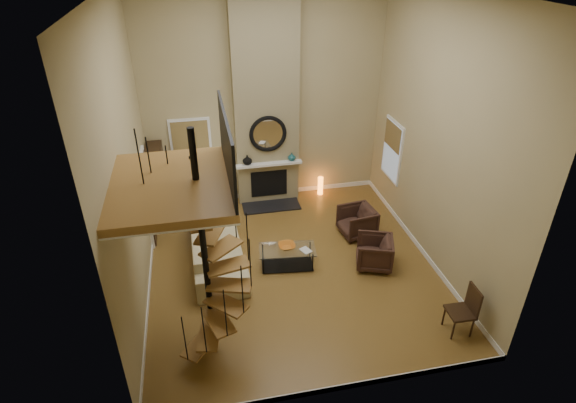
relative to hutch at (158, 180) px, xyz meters
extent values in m
cube|color=olive|center=(2.79, -2.83, -0.95)|extent=(6.00, 6.50, 0.01)
cube|color=tan|center=(2.79, 0.42, 1.80)|extent=(6.00, 0.02, 5.50)
cube|color=tan|center=(2.79, -6.08, 1.80)|extent=(6.00, 0.02, 5.50)
cube|color=tan|center=(-0.21, -2.83, 1.80)|extent=(0.02, 6.50, 5.50)
cube|color=tan|center=(5.79, -2.83, 1.80)|extent=(0.02, 6.50, 5.50)
cube|color=white|center=(2.79, 0.41, -0.89)|extent=(6.00, 0.02, 0.12)
cube|color=white|center=(2.79, -6.07, -0.89)|extent=(6.00, 0.02, 0.12)
cube|color=white|center=(-0.20, -2.83, -0.89)|extent=(0.02, 6.50, 0.12)
cube|color=white|center=(5.78, -2.83, -0.89)|extent=(0.02, 6.50, 0.12)
cube|color=#8A7E5A|center=(2.79, 0.23, 1.80)|extent=(1.60, 0.38, 5.50)
cube|color=black|center=(2.79, -0.26, -0.93)|extent=(1.50, 0.60, 0.04)
cube|color=black|center=(2.79, 0.03, -0.40)|extent=(0.95, 0.02, 0.72)
cube|color=white|center=(2.79, -0.05, 0.20)|extent=(1.70, 0.18, 0.06)
torus|color=black|center=(2.79, 0.01, 1.00)|extent=(0.94, 0.10, 0.94)
cylinder|color=white|center=(2.79, 0.02, 1.00)|extent=(0.80, 0.01, 0.80)
imported|color=black|center=(2.24, -0.01, 0.35)|extent=(0.24, 0.24, 0.25)
imported|color=#174C52|center=(3.39, -0.01, 0.33)|extent=(0.20, 0.20, 0.21)
cube|color=white|center=(0.89, 0.40, 0.65)|extent=(1.02, 0.04, 1.52)
cube|color=#8C9EB2|center=(0.89, 0.38, 0.65)|extent=(0.90, 0.01, 1.40)
cube|color=olive|center=(0.89, 0.36, 0.86)|extent=(0.90, 0.01, 0.98)
cube|color=white|center=(5.77, -0.83, 0.65)|extent=(0.04, 1.02, 1.52)
cube|color=#8C9EB2|center=(5.75, -0.83, 0.65)|extent=(0.01, 0.90, 1.40)
cube|color=olive|center=(5.73, -0.83, 1.03)|extent=(0.01, 0.90, 0.63)
cube|color=white|center=(-0.18, -1.03, 0.10)|extent=(0.06, 1.05, 2.16)
cube|color=#311E10|center=(-0.14, -1.03, 0.07)|extent=(0.05, 0.90, 2.05)
cube|color=#8C9EB2|center=(-0.11, -1.03, 0.50)|extent=(0.01, 0.60, 0.90)
cube|color=olive|center=(0.64, -4.63, 2.23)|extent=(1.70, 2.20, 0.12)
cube|color=white|center=(0.64, -4.63, 2.16)|extent=(1.70, 2.20, 0.03)
cube|color=black|center=(1.46, -4.63, 2.76)|extent=(0.04, 2.20, 0.94)
cylinder|color=black|center=(0.99, -4.63, 1.06)|extent=(0.10, 0.10, 4.02)
cube|color=olive|center=(0.77, -4.91, -0.69)|extent=(0.71, 0.78, 0.04)
cylinder|color=black|center=(0.55, -5.20, -0.22)|extent=(0.02, 0.02, 0.94)
cube|color=olive|center=(0.93, -4.98, -0.43)|extent=(0.46, 0.77, 0.04)
cylinder|color=black|center=(0.87, -5.34, 0.04)|extent=(0.02, 0.02, 0.94)
cube|color=olive|center=(1.10, -4.97, -0.17)|extent=(0.55, 0.79, 0.04)
cylinder|color=black|center=(1.22, -5.31, 0.30)|extent=(0.02, 0.02, 0.94)
cube|color=olive|center=(1.25, -4.88, 0.09)|extent=(0.75, 0.74, 0.04)
cylinder|color=black|center=(1.51, -5.13, 0.56)|extent=(0.02, 0.02, 0.94)
cube|color=olive|center=(1.34, -4.73, 0.35)|extent=(0.79, 0.53, 0.04)
cylinder|color=black|center=(1.68, -4.83, 0.82)|extent=(0.02, 0.02, 0.94)
cube|color=olive|center=(1.34, -4.55, 0.61)|extent=(0.77, 0.48, 0.04)
cylinder|color=black|center=(1.70, -4.48, 1.08)|extent=(0.02, 0.02, 0.94)
cube|color=olive|center=(1.27, -4.40, 0.87)|extent=(0.77, 0.72, 0.04)
cylinder|color=black|center=(1.54, -4.17, 1.34)|extent=(0.02, 0.02, 0.94)
cube|color=olive|center=(1.13, -4.30, 1.13)|extent=(0.58, 0.79, 0.04)
cylinder|color=black|center=(1.26, -3.96, 1.60)|extent=(0.02, 0.02, 0.94)
cube|color=olive|center=(0.95, -4.27, 1.39)|extent=(0.41, 0.75, 0.04)
cylinder|color=black|center=(0.92, -3.91, 1.86)|extent=(0.02, 0.02, 0.94)
cube|color=olive|center=(0.79, -4.33, 1.65)|extent=(0.68, 0.79, 0.04)
cylinder|color=black|center=(0.59, -4.03, 2.12)|extent=(0.02, 0.02, 0.94)
cube|color=olive|center=(0.67, -4.46, 1.91)|extent=(0.80, 0.64, 0.04)
cylinder|color=black|center=(0.36, -4.29, 2.38)|extent=(0.02, 0.02, 0.94)
cube|color=olive|center=(0.63, -4.63, 2.17)|extent=(0.72, 0.34, 0.04)
cylinder|color=black|center=(0.27, -4.63, 2.64)|extent=(0.02, 0.02, 0.94)
cube|color=#311E10|center=(0.00, 0.00, 0.00)|extent=(0.38, 0.81, 1.81)
imported|color=#C2B587|center=(1.24, -2.32, -0.55)|extent=(1.09, 2.72, 0.79)
imported|color=#3A221A|center=(4.64, -1.92, -0.60)|extent=(0.87, 0.85, 0.71)
imported|color=#3A221A|center=(4.59, -3.19, -0.60)|extent=(0.96, 0.94, 0.69)
cube|color=silver|center=(2.70, -2.81, -0.51)|extent=(1.26, 0.74, 0.02)
cube|color=black|center=(2.70, -2.81, -0.92)|extent=(1.15, 0.62, 0.01)
cylinder|color=black|center=(2.16, -2.97, -0.73)|extent=(0.03, 0.03, 0.44)
cylinder|color=black|center=(3.19, -3.09, -0.73)|extent=(0.03, 0.03, 0.44)
cylinder|color=black|center=(2.21, -2.53, -0.73)|extent=(0.03, 0.03, 0.44)
cylinder|color=black|center=(3.24, -2.65, -0.73)|extent=(0.03, 0.03, 0.44)
imported|color=orange|center=(2.70, -2.76, -0.45)|extent=(0.36, 0.36, 0.09)
imported|color=gray|center=(3.05, -2.96, -0.49)|extent=(0.27, 0.30, 0.02)
cylinder|color=black|center=(1.27, -0.56, -0.93)|extent=(0.38, 0.38, 0.03)
cylinder|color=black|center=(1.27, -0.56, -0.15)|extent=(0.04, 0.04, 1.65)
cylinder|color=#F2E5C6|center=(1.27, -0.56, 0.60)|extent=(0.43, 0.43, 0.34)
cylinder|color=orange|center=(4.24, 0.16, -0.70)|extent=(0.15, 0.15, 0.52)
cube|color=#311E10|center=(5.33, -5.27, -0.51)|extent=(0.45, 0.45, 0.05)
cube|color=#311E10|center=(5.53, -5.28, -0.25)|extent=(0.05, 0.42, 0.52)
cylinder|color=#311E10|center=(5.14, -5.45, -0.74)|extent=(0.04, 0.04, 0.42)
cylinder|color=#311E10|center=(5.50, -5.46, -0.74)|extent=(0.04, 0.04, 0.42)
cylinder|color=#311E10|center=(5.16, -5.09, -0.74)|extent=(0.04, 0.04, 0.42)
cylinder|color=#311E10|center=(5.52, -5.10, -0.74)|extent=(0.04, 0.04, 0.42)
camera|label=1|loc=(1.09, -10.65, 5.34)|focal=28.92mm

